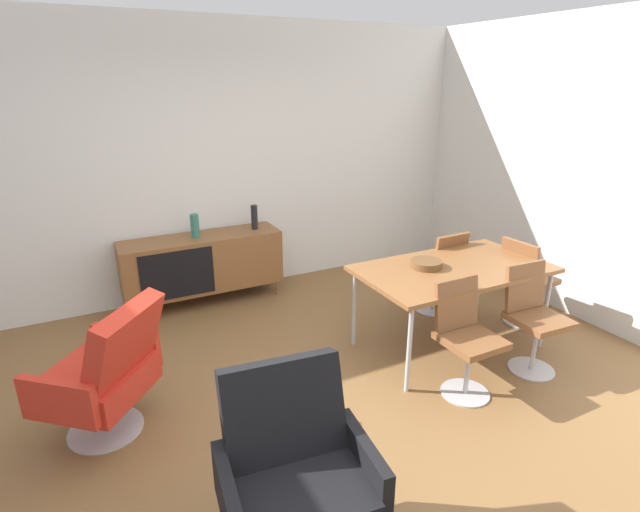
{
  "coord_description": "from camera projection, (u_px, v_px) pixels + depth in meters",
  "views": [
    {
      "loc": [
        -1.1,
        -2.45,
        2.22
      ],
      "look_at": [
        0.57,
        0.8,
        0.9
      ],
      "focal_mm": 27.54,
      "sensor_mm": 36.0,
      "label": 1
    }
  ],
  "objects": [
    {
      "name": "dining_chair_front_left",
      "position": [
        465.0,
        334.0,
        3.57
      ],
      "size": [
        0.4,
        0.43,
        0.86
      ],
      "color": "brown",
      "rests_on": "ground_plane"
    },
    {
      "name": "dining_table",
      "position": [
        453.0,
        272.0,
        4.11
      ],
      "size": [
        1.6,
        0.9,
        0.74
      ],
      "color": "brown",
      "rests_on": "ground_plane"
    },
    {
      "name": "wall_back",
      "position": [
        190.0,
        164.0,
        4.98
      ],
      "size": [
        6.8,
        0.12,
        2.8
      ],
      "primitive_type": "cube",
      "color": "silver",
      "rests_on": "ground_plane"
    },
    {
      "name": "lounge_chair_red",
      "position": [
        105.0,
        371.0,
        3.12
      ],
      "size": [
        0.91,
        0.91,
        0.95
      ],
      "color": "red",
      "rests_on": "ground_plane"
    },
    {
      "name": "dining_chair_front_right",
      "position": [
        533.0,
        314.0,
        3.87
      ],
      "size": [
        0.42,
        0.45,
        0.86
      ],
      "color": "brown",
      "rests_on": "ground_plane"
    },
    {
      "name": "sideboard",
      "position": [
        202.0,
        263.0,
        5.04
      ],
      "size": [
        1.6,
        0.45,
        0.72
      ],
      "color": "brown",
      "rests_on": "ground_plane"
    },
    {
      "name": "wooden_bowl_on_table",
      "position": [
        426.0,
        264.0,
        4.08
      ],
      "size": [
        0.26,
        0.26,
        0.06
      ],
      "primitive_type": "cylinder",
      "color": "brown",
      "rests_on": "dining_table"
    },
    {
      "name": "dining_chair_far_end",
      "position": [
        525.0,
        279.0,
        4.56
      ],
      "size": [
        0.45,
        0.43,
        0.86
      ],
      "color": "brown",
      "rests_on": "ground_plane"
    },
    {
      "name": "dining_chair_back_right",
      "position": [
        440.0,
        268.0,
        4.8
      ],
      "size": [
        0.41,
        0.44,
        0.86
      ],
      "color": "brown",
      "rests_on": "ground_plane"
    },
    {
      "name": "vase_cobalt",
      "position": [
        195.0,
        226.0,
        4.89
      ],
      "size": [
        0.08,
        0.08,
        0.24
      ],
      "color": "#337266",
      "rests_on": "sideboard"
    },
    {
      "name": "vase_sculptural_dark",
      "position": [
        254.0,
        217.0,
        5.15
      ],
      "size": [
        0.07,
        0.07,
        0.26
      ],
      "color": "black",
      "rests_on": "sideboard"
    },
    {
      "name": "wall_right",
      "position": [
        638.0,
        181.0,
        4.17
      ],
      "size": [
        0.12,
        5.6,
        2.8
      ],
      "primitive_type": "cube",
      "color": "silver",
      "rests_on": "ground_plane"
    },
    {
      "name": "ground_plane",
      "position": [
        299.0,
        431.0,
        3.28
      ],
      "size": [
        8.32,
        8.32,
        0.0
      ],
      "primitive_type": "plane",
      "color": "brown"
    },
    {
      "name": "armchair_black_shell",
      "position": [
        295.0,
        471.0,
        2.33
      ],
      "size": [
        0.77,
        0.72,
        0.95
      ],
      "color": "black",
      "rests_on": "ground_plane"
    }
  ]
}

